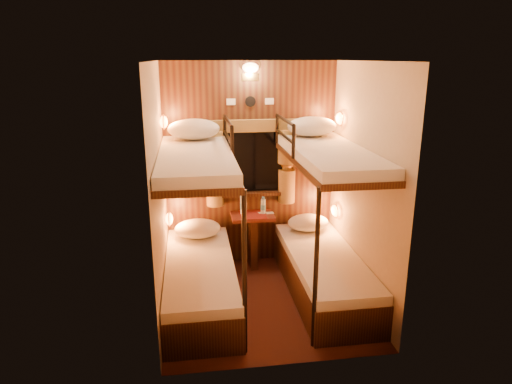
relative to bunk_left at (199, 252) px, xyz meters
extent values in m
plane|color=#3E1A11|center=(0.65, -0.07, -0.56)|extent=(2.10, 2.10, 0.00)
plane|color=silver|center=(0.65, -0.07, 1.84)|extent=(2.10, 2.10, 0.00)
plane|color=#C6B293|center=(0.65, 0.98, 0.64)|extent=(2.40, 0.00, 2.40)
plane|color=#C6B293|center=(0.65, -1.12, 0.64)|extent=(2.40, 0.00, 2.40)
plane|color=#C6B293|center=(-0.35, -0.07, 0.64)|extent=(0.00, 2.40, 2.40)
plane|color=#C6B293|center=(1.65, -0.07, 0.64)|extent=(0.00, 2.40, 2.40)
cube|color=black|center=(0.65, 0.97, 0.64)|extent=(2.00, 0.03, 2.40)
cube|color=black|center=(0.00, 0.00, -0.38)|extent=(0.70, 1.90, 0.35)
cube|color=white|center=(0.00, 0.00, -0.16)|extent=(0.68, 1.88, 0.10)
cube|color=black|center=(0.00, 0.00, 0.89)|extent=(0.70, 1.90, 0.06)
cube|color=white|center=(0.00, 0.00, 0.97)|extent=(0.68, 1.88, 0.10)
cylinder|color=black|center=(0.35, -0.90, 0.17)|extent=(0.04, 0.04, 1.45)
cylinder|color=black|center=(0.35, 0.88, 1.08)|extent=(0.04, 0.04, 0.32)
cylinder|color=black|center=(0.35, 0.03, 1.08)|extent=(0.04, 0.04, 0.32)
cylinder|color=black|center=(0.35, 0.46, 1.24)|extent=(0.04, 0.85, 0.04)
cylinder|color=black|center=(0.35, 0.46, 1.07)|extent=(0.03, 0.85, 0.03)
cube|color=black|center=(1.30, 0.00, -0.38)|extent=(0.70, 1.90, 0.35)
cube|color=white|center=(1.30, 0.00, -0.16)|extent=(0.68, 1.88, 0.10)
cube|color=black|center=(1.30, 0.00, 0.89)|extent=(0.70, 1.90, 0.06)
cube|color=white|center=(1.30, 0.00, 0.97)|extent=(0.68, 1.88, 0.10)
cylinder|color=black|center=(0.95, -0.90, 0.17)|extent=(0.04, 0.04, 1.45)
cylinder|color=black|center=(0.95, 0.88, 1.08)|extent=(0.04, 0.04, 0.32)
cylinder|color=black|center=(0.95, 0.03, 1.08)|extent=(0.04, 0.04, 0.32)
cylinder|color=black|center=(0.95, 0.46, 1.24)|extent=(0.04, 0.85, 0.04)
cylinder|color=black|center=(0.95, 0.46, 1.07)|extent=(0.03, 0.85, 0.03)
cube|color=black|center=(0.65, 0.95, 0.69)|extent=(0.98, 0.02, 0.78)
cube|color=black|center=(0.65, 0.94, 0.69)|extent=(0.90, 0.01, 0.70)
cube|color=black|center=(0.65, 0.90, 0.31)|extent=(1.00, 0.12, 0.04)
cube|color=olive|center=(0.65, 0.91, 1.12)|extent=(1.10, 0.06, 0.14)
cylinder|color=olive|center=(0.22, 0.90, 0.87)|extent=(0.22, 0.22, 0.40)
cylinder|color=olive|center=(0.22, 0.90, 0.64)|extent=(0.11, 0.11, 0.12)
cylinder|color=olive|center=(0.22, 0.90, 0.39)|extent=(0.20, 0.20, 0.40)
torus|color=gold|center=(0.22, 0.90, 0.64)|extent=(0.14, 0.14, 0.02)
cylinder|color=olive|center=(1.08, 0.90, 0.87)|extent=(0.22, 0.22, 0.40)
cylinder|color=olive|center=(1.08, 0.90, 0.64)|extent=(0.11, 0.11, 0.12)
cylinder|color=olive|center=(1.08, 0.90, 0.39)|extent=(0.20, 0.20, 0.40)
torus|color=gold|center=(1.08, 0.90, 0.64)|extent=(0.14, 0.14, 0.02)
cylinder|color=black|center=(0.65, 0.95, 1.39)|extent=(0.12, 0.02, 0.12)
cube|color=silver|center=(0.43, 0.95, 1.39)|extent=(0.10, 0.01, 0.07)
cube|color=silver|center=(0.87, 0.95, 1.39)|extent=(0.10, 0.01, 0.07)
cube|color=gold|center=(0.65, 0.95, 1.66)|extent=(0.18, 0.01, 0.08)
ellipsoid|color=#FFCC8C|center=(0.65, 0.93, 1.76)|extent=(0.18, 0.09, 0.11)
ellipsoid|color=orange|center=(-0.31, 0.63, 0.14)|extent=(0.08, 0.20, 0.13)
torus|color=gold|center=(-0.31, 0.63, 0.14)|extent=(0.02, 0.17, 0.17)
ellipsoid|color=orange|center=(-0.31, 0.63, 1.22)|extent=(0.08, 0.20, 0.13)
torus|color=gold|center=(-0.31, 0.63, 1.22)|extent=(0.02, 0.17, 0.17)
ellipsoid|color=orange|center=(1.61, 0.63, 0.14)|extent=(0.08, 0.20, 0.13)
torus|color=gold|center=(1.61, 0.63, 0.14)|extent=(0.02, 0.17, 0.17)
ellipsoid|color=orange|center=(1.61, 0.63, 1.22)|extent=(0.08, 0.20, 0.13)
torus|color=gold|center=(1.61, 0.63, 1.22)|extent=(0.02, 0.17, 0.17)
cube|color=maroon|center=(0.65, 0.78, 0.07)|extent=(0.50, 0.34, 0.04)
cube|color=black|center=(0.65, 0.78, -0.25)|extent=(0.08, 0.30, 0.61)
cube|color=maroon|center=(0.65, 0.78, 0.09)|extent=(0.30, 0.34, 0.01)
cylinder|color=#99BFE5|center=(0.54, 0.83, 0.20)|extent=(0.07, 0.07, 0.22)
cylinder|color=#3E7EBB|center=(0.54, 0.83, 0.19)|extent=(0.08, 0.08, 0.08)
cylinder|color=#3E7EBB|center=(0.54, 0.83, 0.34)|extent=(0.04, 0.04, 0.03)
cylinder|color=#99BFE5|center=(0.78, 0.80, 0.18)|extent=(0.06, 0.06, 0.18)
cylinder|color=#3E7EBB|center=(0.78, 0.80, 0.17)|extent=(0.06, 0.06, 0.06)
cylinder|color=#3E7EBB|center=(0.78, 0.80, 0.29)|extent=(0.03, 0.03, 0.03)
cube|color=silver|center=(0.86, 0.81, 0.09)|extent=(0.10, 0.07, 0.01)
cube|color=silver|center=(0.76, 0.82, 0.09)|extent=(0.09, 0.08, 0.01)
ellipsoid|color=silver|center=(0.00, 0.65, 0.00)|extent=(0.52, 0.37, 0.21)
ellipsoid|color=silver|center=(1.30, 0.68, -0.01)|extent=(0.49, 0.35, 0.19)
ellipsoid|color=silver|center=(0.00, 0.64, 1.14)|extent=(0.56, 0.40, 0.22)
ellipsoid|color=silver|center=(1.30, 0.66, 1.14)|extent=(0.55, 0.39, 0.22)
camera|label=1|loc=(-0.05, -4.25, 1.87)|focal=32.00mm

